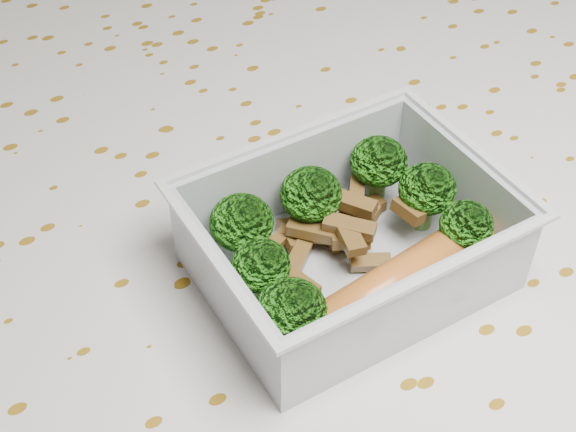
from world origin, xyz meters
TOP-DOWN VIEW (x-y plane):
  - dining_table at (0.00, 0.00)m, footprint 1.40×0.90m
  - tablecloth at (0.00, 0.00)m, footprint 1.46×0.96m
  - lunch_container at (0.03, -0.04)m, footprint 0.17×0.13m
  - broccoli_florets at (0.03, -0.03)m, footprint 0.15×0.11m
  - meat_pile at (0.03, -0.02)m, footprint 0.10×0.07m
  - sausage at (0.03, -0.08)m, footprint 0.15×0.04m

SIDE VIEW (x-z plane):
  - dining_table at x=0.00m, z-range 0.29..1.04m
  - tablecloth at x=0.00m, z-range 0.62..0.81m
  - meat_pile at x=0.03m, z-range 0.76..0.79m
  - lunch_container at x=0.03m, z-range 0.75..0.81m
  - sausage at x=0.03m, z-range 0.77..0.79m
  - broccoli_florets at x=0.03m, z-range 0.77..0.81m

